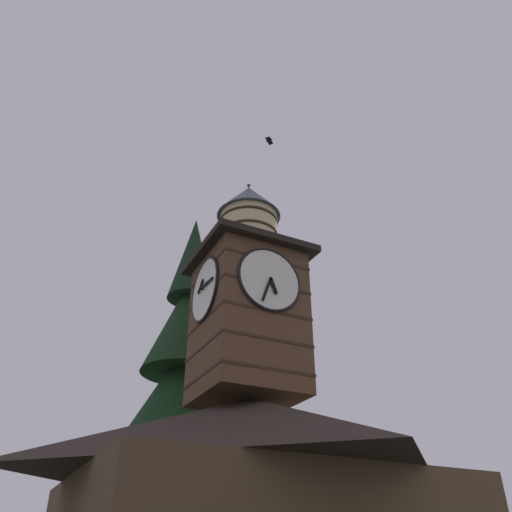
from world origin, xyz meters
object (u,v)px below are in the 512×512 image
object	(u,v)px
pine_tree_behind	(182,424)
flying_bird_high	(269,140)
moon	(199,446)
building_main	(251,504)
clock_tower	(248,296)

from	to	relation	value
pine_tree_behind	flying_bird_high	size ratio (longest dim) A/B	31.67
moon	flying_bird_high	size ratio (longest dim) A/B	3.87
building_main	flying_bird_high	distance (m)	15.00
pine_tree_behind	moon	xyz separation A→B (m)	(-12.76, -31.93, 5.73)
pine_tree_behind	flying_bird_high	world-z (taller)	flying_bird_high
clock_tower	building_main	bearing A→B (deg)	85.76
building_main	moon	world-z (taller)	moon
pine_tree_behind	moon	distance (m)	34.86
flying_bird_high	pine_tree_behind	bearing A→B (deg)	-70.16
building_main	moon	distance (m)	39.89
clock_tower	flying_bird_high	xyz separation A→B (m)	(-1.04, -0.07, 8.08)
moon	pine_tree_behind	bearing A→B (deg)	68.22
pine_tree_behind	moon	size ratio (longest dim) A/B	8.18
building_main	clock_tower	bearing A→B (deg)	-94.24
pine_tree_behind	moon	bearing A→B (deg)	-111.78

